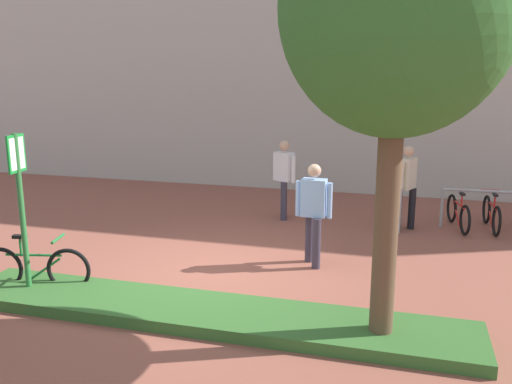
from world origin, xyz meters
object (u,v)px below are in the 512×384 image
object	(u,v)px
person_shirt_blue	(284,174)
person_shirt_white	(407,182)
bike_at_sign	(35,268)
person_casual_tan	(314,208)
parking_sign_post	(20,192)
bollard_steel	(397,211)
bike_rack_cluster	(509,214)
tree_sidewalk	(398,8)

from	to	relation	value
person_shirt_blue	person_shirt_white	xyz separation A→B (m)	(2.56, -0.12, 0.00)
bike_at_sign	person_casual_tan	world-z (taller)	person_casual_tan
parking_sign_post	bollard_steel	bearing A→B (deg)	42.92
bike_rack_cluster	person_shirt_blue	size ratio (longest dim) A/B	1.55
tree_sidewalk	person_shirt_blue	xyz separation A→B (m)	(-2.35, 5.13, -2.87)
bike_rack_cluster	parking_sign_post	bearing A→B (deg)	-143.06
parking_sign_post	person_casual_tan	distance (m)	4.46
tree_sidewalk	person_shirt_white	xyz separation A→B (m)	(0.21, 5.02, -2.87)
parking_sign_post	person_shirt_blue	size ratio (longest dim) A/B	1.38
bollard_steel	person_shirt_blue	bearing A→B (deg)	169.97
bollard_steel	person_shirt_blue	size ratio (longest dim) A/B	0.52
bollard_steel	person_shirt_blue	distance (m)	2.51
parking_sign_post	person_shirt_blue	distance (m)	5.76
bike_at_sign	person_shirt_blue	bearing A→B (deg)	61.31
tree_sidewalk	person_shirt_blue	size ratio (longest dim) A/B	3.07
tree_sidewalk	bike_rack_cluster	world-z (taller)	tree_sidewalk
person_shirt_blue	person_casual_tan	world-z (taller)	same
bike_rack_cluster	bike_at_sign	bearing A→B (deg)	-144.43
tree_sidewalk	bike_rack_cluster	xyz separation A→B (m)	(2.24, 5.45, -3.51)
tree_sidewalk	parking_sign_post	world-z (taller)	tree_sidewalk
tree_sidewalk	bollard_steel	size ratio (longest dim) A/B	5.87
tree_sidewalk	person_shirt_white	bearing A→B (deg)	87.58
person_shirt_white	person_casual_tan	world-z (taller)	same
bike_at_sign	person_shirt_blue	world-z (taller)	person_shirt_blue
bike_rack_cluster	bollard_steel	bearing A→B (deg)	-161.16
parking_sign_post	person_shirt_white	size ratio (longest dim) A/B	1.38
tree_sidewalk	parking_sign_post	distance (m)	5.47
parking_sign_post	person_shirt_white	xyz separation A→B (m)	(5.18, 4.99, -0.57)
person_shirt_white	person_shirt_blue	bearing A→B (deg)	177.39
tree_sidewalk	person_casual_tan	distance (m)	3.96
bike_at_sign	person_shirt_white	distance (m)	7.10
person_casual_tan	person_shirt_white	bearing A→B (deg)	60.65
tree_sidewalk	bollard_steel	world-z (taller)	tree_sidewalk
tree_sidewalk	bike_rack_cluster	size ratio (longest dim) A/B	1.99
bollard_steel	person_shirt_white	bearing A→B (deg)	64.58
person_shirt_white	bike_at_sign	bearing A→B (deg)	-137.70
bollard_steel	bike_rack_cluster	bearing A→B (deg)	18.84
parking_sign_post	bike_rack_cluster	size ratio (longest dim) A/B	0.89
bike_at_sign	person_casual_tan	xyz separation A→B (m)	(3.78, 2.17, 0.63)
bike_rack_cluster	person_casual_tan	xyz separation A→B (m)	(-3.49, -3.02, 0.64)
tree_sidewalk	person_shirt_blue	world-z (taller)	tree_sidewalk
tree_sidewalk	bollard_steel	xyz separation A→B (m)	(0.06, 4.71, -3.40)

